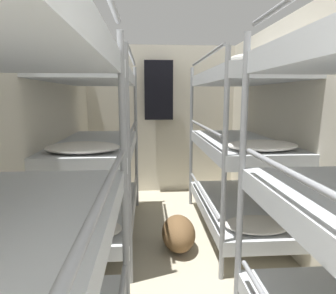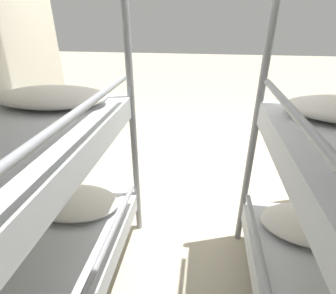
{
  "view_description": "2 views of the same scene",
  "coord_description": "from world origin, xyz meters",
  "px_view_note": "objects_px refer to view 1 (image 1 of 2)",
  "views": [
    {
      "loc": [
        -0.24,
        0.52,
        1.55
      ],
      "look_at": [
        -0.04,
        3.25,
        1.09
      ],
      "focal_mm": 32.0,
      "sensor_mm": 36.0,
      "label": 1
    },
    {
      "loc": [
        -0.06,
        2.12,
        1.54
      ],
      "look_at": [
        0.15,
        0.62,
        0.77
      ],
      "focal_mm": 28.0,
      "sensor_mm": 36.0,
      "label": 2
    }
  ],
  "objects_px": {
    "bunk_stack_left_far": "(96,147)",
    "bunk_stack_right_far": "(239,145)",
    "hanging_coat": "(159,90)",
    "duffel_bag": "(178,233)"
  },
  "relations": [
    {
      "from": "bunk_stack_left_far",
      "to": "bunk_stack_right_far",
      "type": "relative_size",
      "value": 1.0
    },
    {
      "from": "hanging_coat",
      "to": "duffel_bag",
      "type": "bearing_deg",
      "value": -86.22
    },
    {
      "from": "bunk_stack_left_far",
      "to": "hanging_coat",
      "type": "distance_m",
      "value": 1.81
    },
    {
      "from": "bunk_stack_right_far",
      "to": "hanging_coat",
      "type": "bearing_deg",
      "value": 118.03
    },
    {
      "from": "bunk_stack_right_far",
      "to": "bunk_stack_left_far",
      "type": "bearing_deg",
      "value": 180.0
    },
    {
      "from": "bunk_stack_left_far",
      "to": "bunk_stack_right_far",
      "type": "distance_m",
      "value": 1.55
    },
    {
      "from": "bunk_stack_left_far",
      "to": "hanging_coat",
      "type": "xyz_separation_m",
      "value": [
        0.73,
        1.54,
        0.62
      ]
    },
    {
      "from": "bunk_stack_right_far",
      "to": "hanging_coat",
      "type": "relative_size",
      "value": 2.2
    },
    {
      "from": "bunk_stack_left_far",
      "to": "duffel_bag",
      "type": "relative_size",
      "value": 3.76
    },
    {
      "from": "bunk_stack_right_far",
      "to": "hanging_coat",
      "type": "height_order",
      "value": "hanging_coat"
    }
  ]
}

